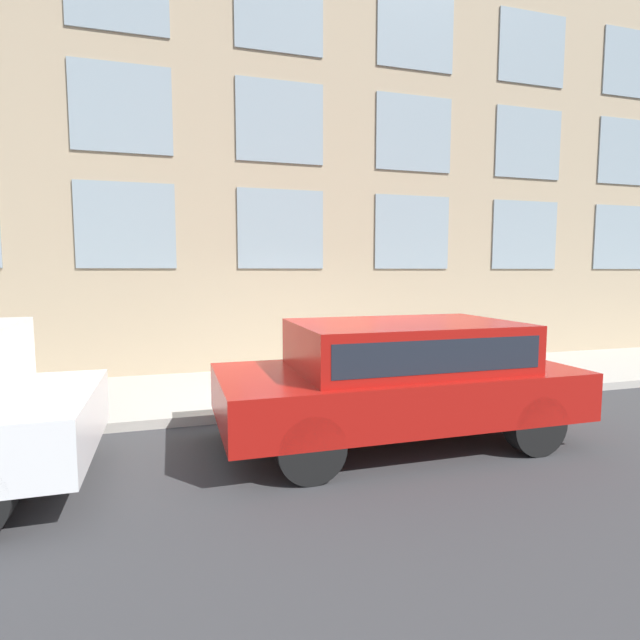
# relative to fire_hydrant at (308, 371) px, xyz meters

# --- Properties ---
(ground_plane) EXTENTS (80.00, 80.00, 0.00)m
(ground_plane) POSITION_rel_fire_hydrant_xyz_m (-0.48, -0.14, -0.56)
(ground_plane) COLOR #38383A
(sidewalk) EXTENTS (2.97, 60.00, 0.13)m
(sidewalk) POSITION_rel_fire_hydrant_xyz_m (1.00, -0.14, -0.49)
(sidewalk) COLOR #B2ADA3
(sidewalk) RESTS_ON ground_plane
(building_facade) EXTENTS (0.33, 40.00, 9.95)m
(building_facade) POSITION_rel_fire_hydrant_xyz_m (2.64, -0.14, 4.42)
(building_facade) COLOR tan
(building_facade) RESTS_ON ground_plane
(fire_hydrant) EXTENTS (0.37, 0.47, 0.83)m
(fire_hydrant) POSITION_rel_fire_hydrant_xyz_m (0.00, 0.00, 0.00)
(fire_hydrant) COLOR gold
(fire_hydrant) RESTS_ON sidewalk
(person) EXTENTS (0.28, 0.19, 1.16)m
(person) POSITION_rel_fire_hydrant_xyz_m (0.27, -0.46, 0.27)
(person) COLOR #232328
(person) RESTS_ON sidewalk
(parked_truck_red_near) EXTENTS (1.95, 4.23, 1.45)m
(parked_truck_red_near) POSITION_rel_fire_hydrant_xyz_m (-1.77, -0.66, 0.29)
(parked_truck_red_near) COLOR black
(parked_truck_red_near) RESTS_ON ground_plane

